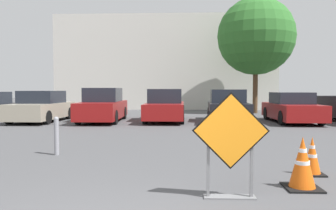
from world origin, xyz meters
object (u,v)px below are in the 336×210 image
Objects in this scene: traffic_cone_second at (312,156)px; parked_car_fourth at (165,106)px; parked_car_second at (42,107)px; parked_car_third at (103,106)px; parked_car_sixth at (292,108)px; road_closed_sign at (230,140)px; parked_car_fifth at (227,107)px; bollard_nearest at (56,135)px; traffic_cone_nearest at (302,163)px.

parked_car_fourth reaches higher than traffic_cone_second.
parked_car_third reaches higher than parked_car_second.
traffic_cone_second is 10.07m from parked_car_sixth.
parked_car_sixth is (4.50, 11.03, -0.17)m from road_closed_sign.
parked_car_third is (2.99, 0.05, 0.06)m from parked_car_second.
parked_car_fourth reaches higher than parked_car_fifth.
parked_car_second reaches higher than traffic_cone_second.
traffic_cone_second is 10.51m from parked_car_fourth.
parked_car_third reaches higher than parked_car_fifth.
parked_car_sixth is at bearing -178.70° from parked_car_second.
parked_car_fifth is at bearing 90.91° from traffic_cone_second.
traffic_cone_second is 0.16× the size of parked_car_fifth.
parked_car_second is at bearing 133.57° from traffic_cone_second.
parked_car_third is at bearing 7.63° from parked_car_fourth.
parked_car_fifth reaches higher than bollard_nearest.
parked_car_sixth reaches higher than traffic_cone_second.
road_closed_sign is 13.26m from parked_car_second.
traffic_cone_second is at bearing -16.56° from bollard_nearest.
road_closed_sign is 1.37m from traffic_cone_nearest.
parked_car_fifth is 4.78× the size of bollard_nearest.
parked_car_fourth is 5.03× the size of bollard_nearest.
parked_car_fourth is at bearing -174.35° from parked_car_third.
bollard_nearest is (3.84, -8.02, -0.20)m from parked_car_second.
parked_car_third is 4.86× the size of bollard_nearest.
road_closed_sign is 11.91m from parked_car_sixth.
parked_car_fifth is (5.98, 0.11, -0.03)m from parked_car_third.
traffic_cone_nearest reaches higher than traffic_cone_second.
road_closed_sign reaches higher than traffic_cone_second.
traffic_cone_nearest is 1.18× the size of traffic_cone_second.
bollard_nearest is (-2.14, -8.45, -0.24)m from parked_car_fourth.
parked_car_fifth is at bearing -1.32° from parked_car_sixth.
parked_car_fourth is 1.04× the size of parked_car_sixth.
bollard_nearest is at bearing 45.47° from parked_car_sixth.
parked_car_sixth is at bearing 176.91° from parked_car_fourth.
road_closed_sign is at bearing 85.65° from parked_car_fifth.
bollard_nearest is at bearing 116.57° from parked_car_second.
bollard_nearest is at bearing 61.30° from parked_car_fifth.
parked_car_fifth reaches higher than traffic_cone_nearest.
parked_car_fifth is 9.66m from bollard_nearest.
road_closed_sign is at bearing -156.21° from traffic_cone_nearest.
parked_car_third is at bearing 4.47° from parked_car_fifth.
parked_car_second is 11.96m from parked_car_sixth.
road_closed_sign is 11.49m from parked_car_fourth.
traffic_cone_nearest is at bearing 130.60° from parked_car_second.
parked_car_sixth is 11.46m from bollard_nearest.
parked_car_fifth is 2.99m from parked_car_sixth.
parked_car_sixth is at bearing 72.49° from traffic_cone_nearest.
parked_car_second reaches higher than traffic_cone_nearest.
traffic_cone_second is at bearing 134.57° from parked_car_second.
road_closed_sign is 11.23m from parked_car_fifth.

